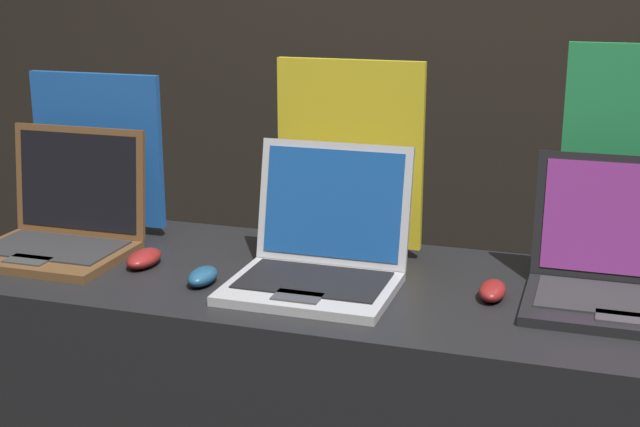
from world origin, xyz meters
name	(u,v)px	position (x,y,z in m)	size (l,w,h in m)	color
wall_back	(438,45)	(0.00, 1.67, 1.40)	(8.00, 0.05, 2.80)	black
laptop_front	(61,225)	(-0.66, 0.30, 1.06)	(0.36, 0.31, 0.29)	brown
mouse_front	(144,258)	(-0.42, 0.26, 1.01)	(0.07, 0.12, 0.04)	maroon
promo_stand_front	(98,157)	(-0.66, 0.49, 1.19)	(0.36, 0.07, 0.42)	black
laptop_middle	(320,254)	(0.01, 0.28, 1.06)	(0.36, 0.34, 0.29)	#B7B7BC
mouse_middle	(203,276)	(-0.23, 0.19, 1.01)	(0.06, 0.10, 0.04)	navy
promo_stand_middle	(349,163)	(0.01, 0.51, 1.22)	(0.36, 0.07, 0.47)	black
laptop_back	(627,272)	(0.65, 0.36, 1.06)	(0.40, 0.32, 0.29)	black
mouse_back	(493,291)	(0.39, 0.30, 1.01)	(0.06, 0.11, 0.04)	maroon
promo_stand_back	(634,166)	(0.65, 0.57, 1.24)	(0.32, 0.07, 0.52)	black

